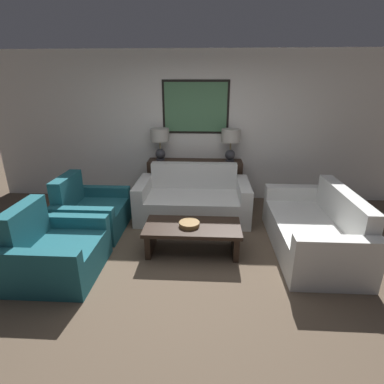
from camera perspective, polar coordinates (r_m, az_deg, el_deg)
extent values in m
plane|color=brown|center=(3.74, -1.05, -14.47)|extent=(20.00, 20.00, 0.00)
cube|color=silver|center=(5.59, 0.71, 12.05)|extent=(7.56, 0.10, 2.65)
cube|color=black|center=(5.49, 0.70, 15.84)|extent=(1.18, 0.01, 0.92)
cube|color=#4C7F56|center=(5.48, 0.70, 15.84)|extent=(1.10, 0.02, 0.84)
cube|color=#332319|center=(5.55, 0.56, 2.09)|extent=(1.70, 0.36, 0.78)
cylinder|color=#333338|center=(5.50, -6.00, 6.20)|extent=(0.15, 0.15, 0.02)
sphere|color=#333338|center=(5.48, -6.04, 7.25)|extent=(0.18, 0.18, 0.18)
cylinder|color=#8C7A51|center=(5.44, -6.11, 8.93)|extent=(0.02, 0.02, 0.15)
cylinder|color=#B2ADA3|center=(5.41, -6.18, 10.80)|extent=(0.33, 0.33, 0.22)
cylinder|color=#333338|center=(5.45, 7.21, 6.00)|extent=(0.15, 0.15, 0.02)
sphere|color=#333338|center=(5.42, 7.25, 7.06)|extent=(0.18, 0.18, 0.18)
cylinder|color=#8C7A51|center=(5.39, 7.33, 8.76)|extent=(0.02, 0.02, 0.15)
cylinder|color=#B2ADA3|center=(5.35, 7.42, 10.65)|extent=(0.33, 0.33, 0.22)
cube|color=silver|center=(4.85, 0.10, -3.13)|extent=(1.45, 0.75, 0.40)
cube|color=silver|center=(5.20, 0.38, 1.09)|extent=(1.45, 0.18, 0.83)
cube|color=silver|center=(4.99, -9.22, -1.35)|extent=(0.18, 0.93, 0.62)
cube|color=silver|center=(4.92, 9.69, -1.73)|extent=(0.18, 0.93, 0.62)
cube|color=silver|center=(4.29, 20.36, -7.78)|extent=(0.75, 1.45, 0.40)
cube|color=silver|center=(4.37, 26.56, -5.12)|extent=(0.18, 1.45, 0.83)
cube|color=silver|center=(4.98, 18.93, -2.29)|extent=(0.93, 0.18, 0.62)
cube|color=silver|center=(3.61, 25.60, -12.26)|extent=(0.93, 0.18, 0.62)
cube|color=black|center=(3.89, 0.10, -6.71)|extent=(1.24, 0.59, 0.05)
cube|color=black|center=(4.05, -7.87, -8.90)|extent=(0.07, 0.47, 0.34)
cube|color=black|center=(4.00, 8.18, -9.32)|extent=(0.07, 0.47, 0.34)
cylinder|color=olive|center=(3.86, -0.51, -6.11)|extent=(0.26, 0.26, 0.05)
cube|color=#1E5B66|center=(4.73, -17.07, -4.80)|extent=(0.71, 0.72, 0.39)
cube|color=#1E5B66|center=(4.82, -22.36, -2.04)|extent=(0.18, 0.72, 0.85)
cube|color=#1E5B66|center=(4.38, -20.15, -6.16)|extent=(0.89, 0.14, 0.55)
cube|color=#1E5B66|center=(5.10, -16.54, -1.91)|extent=(0.89, 0.14, 0.55)
cube|color=#1E5B66|center=(3.85, -22.50, -11.63)|extent=(0.71, 0.72, 0.39)
cube|color=#1E5B66|center=(3.95, -28.86, -8.02)|extent=(0.18, 0.72, 0.85)
cube|color=#1E5B66|center=(3.54, -26.96, -13.90)|extent=(0.89, 0.14, 0.55)
cube|color=#1E5B66|center=(4.19, -21.35, -7.56)|extent=(0.89, 0.14, 0.55)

